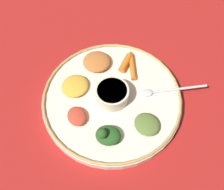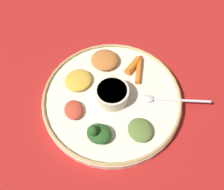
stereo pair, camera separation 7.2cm
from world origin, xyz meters
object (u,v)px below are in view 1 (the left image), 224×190
center_bowl (112,94)px  spoon (163,91)px  greens_pile (107,135)px  carrot_near_spoon (132,65)px  carrot_outer (126,61)px

center_bowl → spoon: size_ratio=0.55×
greens_pile → center_bowl: bearing=110.4°
greens_pile → carrot_near_spoon: greens_pile is taller
center_bowl → spoon: center_bowl is taller
carrot_near_spoon → carrot_outer: carrot_outer is taller
spoon → carrot_outer: bearing=162.1°
spoon → carrot_near_spoon: 0.12m
center_bowl → greens_pile: size_ratio=1.20×
center_bowl → spoon: 0.14m
spoon → carrot_outer: 0.14m
spoon → center_bowl: bearing=-145.4°
greens_pile → carrot_outer: bearing=103.4°
carrot_outer → carrot_near_spoon: bearing=-7.2°
greens_pile → spoon: bearing=68.1°
center_bowl → carrot_near_spoon: bearing=87.7°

